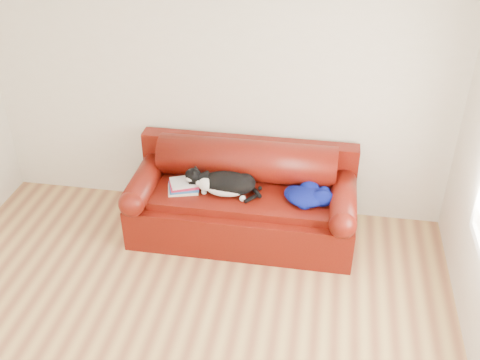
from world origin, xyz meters
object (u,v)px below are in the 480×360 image
object	(u,v)px
blanket	(308,195)
book_stack	(184,186)
sofa_base	(243,213)
cat	(227,184)

from	to	relation	value
blanket	book_stack	bearing A→B (deg)	-179.04
sofa_base	book_stack	distance (m)	0.63
sofa_base	cat	size ratio (longest dim) A/B	2.85
book_stack	cat	bearing A→B (deg)	1.80
book_stack	blanket	world-z (taller)	blanket
cat	sofa_base	bearing A→B (deg)	20.57
book_stack	sofa_base	bearing A→B (deg)	8.67
sofa_base	book_stack	size ratio (longest dim) A/B	6.50
sofa_base	blanket	size ratio (longest dim) A/B	4.20
cat	blanket	size ratio (longest dim) A/B	1.47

